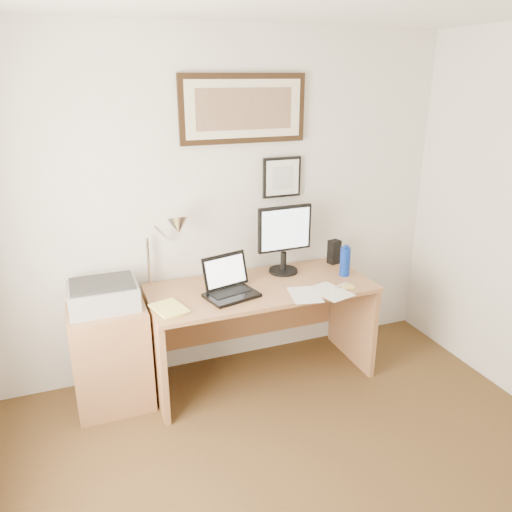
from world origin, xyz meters
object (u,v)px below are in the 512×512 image
side_cabinet (112,358)px  printer (103,295)px  laptop (229,286)px  lcd_monitor (284,236)px  water_bottle (345,262)px  desk (257,311)px  book (156,312)px

side_cabinet → printer: size_ratio=1.66×
laptop → lcd_monitor: size_ratio=0.75×
printer → side_cabinet: bearing=-79.6°
water_bottle → desk: size_ratio=0.14×
desk → lcd_monitor: size_ratio=3.08×
book → laptop: size_ratio=0.64×
book → desk: (0.78, 0.26, -0.24)m
desk → water_bottle: bearing=-10.4°
book → desk: size_ratio=0.16×
side_cabinet → desk: size_ratio=0.46×
desk → laptop: laptop is taller
desk → laptop: bearing=-151.3°
lcd_monitor → book: bearing=-161.1°
water_bottle → lcd_monitor: size_ratio=0.42×
side_cabinet → laptop: bearing=-7.3°
book → lcd_monitor: bearing=18.9°
desk → printer: 1.12m
water_bottle → printer: (-1.74, 0.12, -0.04)m
book → printer: bearing=138.6°
water_bottle → laptop: 0.92m
side_cabinet → printer: (-0.01, 0.04, 0.45)m
water_bottle → lcd_monitor: lcd_monitor is taller
lcd_monitor → printer: size_ratio=1.18×
side_cabinet → lcd_monitor: size_ratio=1.40×
water_bottle → printer: 1.74m
book → laptop: 0.54m
side_cabinet → book: 0.54m
side_cabinet → printer: 0.45m
laptop → lcd_monitor: lcd_monitor is taller
side_cabinet → laptop: laptop is taller
side_cabinet → lcd_monitor: (1.33, 0.13, 0.68)m
book → lcd_monitor: 1.13m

